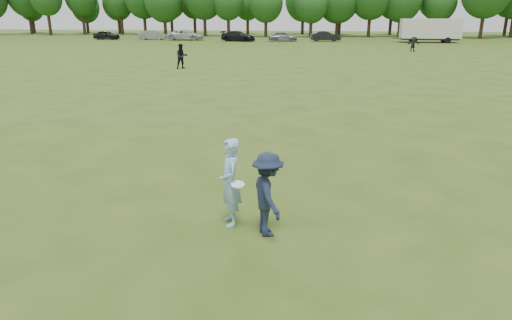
% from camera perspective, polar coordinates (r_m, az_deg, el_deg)
% --- Properties ---
extents(ground, '(200.00, 200.00, 0.00)m').
position_cam_1_polar(ground, '(9.21, 2.89, -8.26)').
color(ground, '#304914').
rests_on(ground, ground).
extents(thrower, '(0.63, 0.76, 1.77)m').
position_cam_1_polar(thrower, '(8.98, -3.24, -2.81)').
color(thrower, '#8FBDDD').
rests_on(thrower, ground).
extents(defender, '(0.98, 1.21, 1.63)m').
position_cam_1_polar(defender, '(8.57, 1.48, -4.32)').
color(defender, '#1A243B').
rests_on(defender, ground).
extents(player_far_a, '(1.12, 1.04, 1.84)m').
position_cam_1_polar(player_far_a, '(35.48, -9.28, 12.68)').
color(player_far_a, black).
rests_on(player_far_a, ground).
extents(player_far_d, '(1.51, 0.87, 1.55)m').
position_cam_1_polar(player_far_d, '(53.50, 19.04, 13.52)').
color(player_far_d, '#272727').
rests_on(player_far_d, ground).
extents(car_a, '(4.02, 1.72, 1.35)m').
position_cam_1_polar(car_a, '(76.91, -18.18, 14.61)').
color(car_a, black).
rests_on(car_a, ground).
extents(car_b, '(4.29, 1.67, 1.39)m').
position_cam_1_polar(car_b, '(74.56, -12.83, 14.98)').
color(car_b, slate).
rests_on(car_b, ground).
extents(car_c, '(5.56, 2.72, 1.52)m').
position_cam_1_polar(car_c, '(72.56, -8.78, 15.18)').
color(car_c, silver).
rests_on(car_c, ground).
extents(car_d, '(5.23, 2.67, 1.45)m').
position_cam_1_polar(car_d, '(68.97, -2.25, 15.21)').
color(car_d, black).
rests_on(car_d, ground).
extents(car_e, '(4.40, 2.20, 1.44)m').
position_cam_1_polar(car_e, '(68.68, 3.39, 15.17)').
color(car_e, slate).
rests_on(car_e, ground).
extents(car_f, '(4.55, 2.12, 1.45)m').
position_cam_1_polar(car_f, '(69.77, 8.68, 15.05)').
color(car_f, black).
rests_on(car_f, ground).
extents(field_cone, '(0.28, 0.28, 0.30)m').
position_cam_1_polar(field_cone, '(58.68, 25.53, 12.48)').
color(field_cone, '#FF510D').
rests_on(field_cone, ground).
extents(disc_in_play, '(0.29, 0.29, 0.09)m').
position_cam_1_polar(disc_in_play, '(8.69, -2.30, -3.08)').
color(disc_in_play, white).
rests_on(disc_in_play, ground).
extents(cargo_trailer, '(9.00, 2.75, 3.20)m').
position_cam_1_polar(cargo_trailer, '(70.33, 20.95, 15.00)').
color(cargo_trailer, silver).
rests_on(cargo_trailer, ground).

